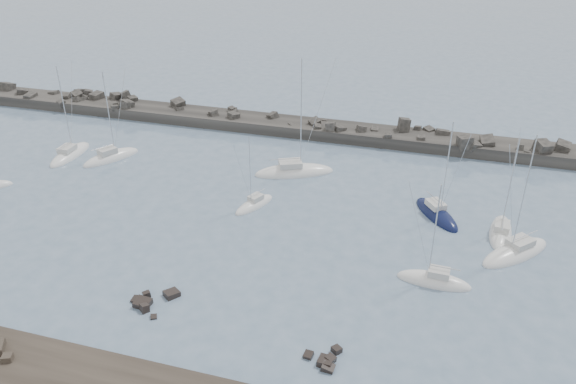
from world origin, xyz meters
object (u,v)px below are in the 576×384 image
at_px(sailboat_1, 70,155).
at_px(sailboat_9, 515,253).
at_px(sailboat_6, 436,214).
at_px(sailboat_4, 294,172).
at_px(sailboat_8, 500,233).
at_px(sailboat_3, 111,158).
at_px(sailboat_5, 254,205).
at_px(sailboat_7, 434,281).

distance_m(sailboat_1, sailboat_9, 63.95).
height_order(sailboat_6, sailboat_9, sailboat_9).
bearing_deg(sailboat_6, sailboat_4, 162.30).
xyz_separation_m(sailboat_8, sailboat_9, (1.41, -3.91, -0.00)).
bearing_deg(sailboat_4, sailboat_6, -17.70).
relative_size(sailboat_3, sailboat_6, 1.05).
distance_m(sailboat_5, sailboat_7, 25.03).
bearing_deg(sailboat_8, sailboat_9, -70.13).
bearing_deg(sailboat_6, sailboat_5, -169.66).
height_order(sailboat_4, sailboat_9, sailboat_4).
relative_size(sailboat_1, sailboat_4, 0.83).
bearing_deg(sailboat_9, sailboat_3, 170.44).
distance_m(sailboat_3, sailboat_7, 51.42).
xyz_separation_m(sailboat_3, sailboat_4, (27.70, 3.07, -0.01)).
distance_m(sailboat_4, sailboat_5, 10.77).
relative_size(sailboat_4, sailboat_6, 1.30).
bearing_deg(sailboat_9, sailboat_4, 156.50).
xyz_separation_m(sailboat_4, sailboat_9, (29.02, -12.62, -0.01)).
relative_size(sailboat_4, sailboat_8, 1.37).
xyz_separation_m(sailboat_4, sailboat_7, (20.71, -20.41, 0.00)).
xyz_separation_m(sailboat_4, sailboat_5, (-2.29, -10.53, -0.02)).
relative_size(sailboat_5, sailboat_7, 0.86).
xyz_separation_m(sailboat_7, sailboat_8, (6.90, 11.71, -0.01)).
height_order(sailboat_3, sailboat_7, sailboat_3).
bearing_deg(sailboat_5, sailboat_1, 168.14).
distance_m(sailboat_7, sailboat_9, 11.39).
xyz_separation_m(sailboat_7, sailboat_9, (8.31, 7.79, -0.01)).
bearing_deg(sailboat_5, sailboat_9, -3.82).
distance_m(sailboat_8, sailboat_9, 4.16).
xyz_separation_m(sailboat_1, sailboat_5, (32.04, -6.73, -0.01)).
height_order(sailboat_1, sailboat_8, sailboat_1).
xyz_separation_m(sailboat_3, sailboat_6, (47.86, -3.37, -0.01)).
distance_m(sailboat_1, sailboat_7, 57.48).
bearing_deg(sailboat_3, sailboat_4, 6.32).
bearing_deg(sailboat_7, sailboat_8, 59.49).
xyz_separation_m(sailboat_3, sailboat_8, (55.31, -5.63, -0.01)).
relative_size(sailboat_3, sailboat_9, 0.93).
height_order(sailboat_5, sailboat_8, sailboat_8).
relative_size(sailboat_4, sailboat_7, 1.45).
bearing_deg(sailboat_8, sailboat_5, -176.51).
bearing_deg(sailboat_8, sailboat_6, 163.07).
xyz_separation_m(sailboat_5, sailboat_7, (22.99, -9.88, 0.02)).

